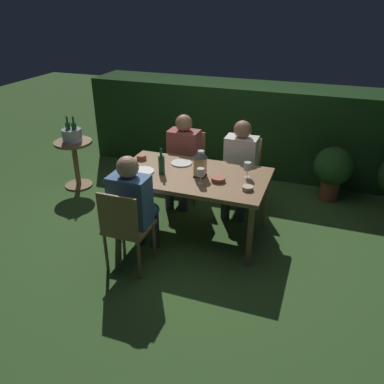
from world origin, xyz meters
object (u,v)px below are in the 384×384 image
potted_plant_by_hedge (333,169)px  dining_table (192,179)px  person_in_blue (134,203)px  bowl_bread (248,188)px  person_in_rust (182,156)px  wine_glass_c (248,167)px  chair_side_right_a (188,162)px  chair_side_left_a (125,226)px  plate_b (181,163)px  person_in_cream (239,164)px  bowl_olives (142,157)px  plate_a (142,171)px  green_bottle_on_table (162,165)px  chair_side_right_b (242,169)px  wine_glass_b (201,173)px  wine_glass_a (201,155)px  bowl_salad (218,179)px  ice_bucket (72,134)px  lantern_centerpiece (200,163)px  side_table (75,157)px

potted_plant_by_hedge → dining_table: bearing=-136.5°
person_in_blue → bowl_bread: person_in_blue is taller
person_in_rust → wine_glass_c: size_ratio=6.80×
dining_table → chair_side_right_a: chair_side_right_a is taller
chair_side_left_a → wine_glass_c: size_ratio=5.15×
chair_side_left_a → wine_glass_c: bearing=46.1°
plate_b → person_in_rust: bearing=110.0°
person_in_cream → bowl_olives: size_ratio=10.20×
plate_a → plate_b: size_ratio=1.08×
green_bottle_on_table → person_in_blue: bearing=-96.2°
chair_side_right_b → wine_glass_b: (-0.20, -1.05, 0.36)m
wine_glass_c → dining_table: bearing=-168.0°
person_in_cream → plate_b: size_ratio=4.82×
bowl_olives → wine_glass_a: bearing=6.8°
wine_glass_b → bowl_salad: 0.22m
chair_side_right_b → ice_bucket: 2.33m
person_in_rust → wine_glass_c: 1.10m
dining_table → chair_side_left_a: 0.95m
wine_glass_b → bowl_olives: 0.95m
dining_table → person_in_rust: bearing=119.1°
chair_side_right_b → plate_b: (-0.58, -0.62, 0.25)m
lantern_centerpiece → bowl_bread: lantern_centerpiece is taller
person_in_rust → bowl_olives: size_ratio=10.20×
person_in_blue → dining_table: bearing=60.9°
wine_glass_c → bowl_salad: size_ratio=1.15×
chair_side_left_a → lantern_centerpiece: (0.47, 0.84, 0.39)m
lantern_centerpiece → green_bottle_on_table: size_ratio=0.91×
person_in_rust → wine_glass_b: (0.53, -0.85, 0.20)m
person_in_blue → wine_glass_a: bearing=68.3°
chair_side_right_b → bowl_bread: bearing=-74.7°
plate_a → side_table: size_ratio=0.38×
wine_glass_b → plate_a: 0.70m
side_table → wine_glass_b: bearing=-20.3°
green_bottle_on_table → plate_b: bearing=74.2°
wine_glass_c → plate_a: bearing=-167.2°
person_in_blue → ice_bucket: bearing=141.5°
person_in_rust → bowl_bread: (1.02, -0.83, 0.11)m
chair_side_right_a → chair_side_left_a: same height
person_in_cream → plate_a: size_ratio=4.45×
lantern_centerpiece → plate_b: 0.42m
bowl_bread → side_table: (-2.58, 0.76, -0.30)m
person_in_blue → ice_bucket: size_ratio=3.35×
chair_side_right_b → side_table: (-2.30, -0.27, -0.04)m
person_in_blue → bowl_olives: bearing=111.1°
person_in_cream → side_table: (-2.30, -0.08, -0.19)m
plate_a → side_table: (-1.40, 0.71, -0.29)m
dining_table → bowl_salad: 0.34m
person_in_blue → wine_glass_c: bearing=39.8°
plate_a → chair_side_right_b: bearing=47.6°
chair_side_right_a → wine_glass_a: size_ratio=5.15×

